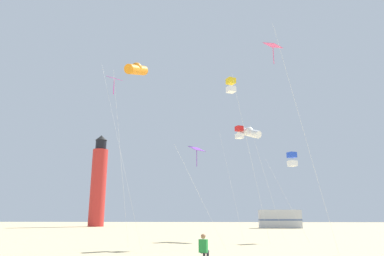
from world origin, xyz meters
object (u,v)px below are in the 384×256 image
(kite_diamond_violet, at_px, (197,152))
(kite_diamond_magenta, at_px, (115,85))
(kite_diamond_rainbow, at_px, (275,53))
(lighthouse_distant, at_px, (99,183))
(kite_tube_orange, at_px, (137,69))
(kite_tube_white, at_px, (249,132))
(kite_flyer_standing, at_px, (204,247))
(rv_van_silver, at_px, (280,219))
(kite_box_gold, at_px, (231,86))
(kite_box_scarlet, at_px, (239,133))
(kite_box_blue, at_px, (292,159))

(kite_diamond_violet, distance_m, kite_diamond_magenta, 7.46)
(kite_diamond_rainbow, relative_size, kite_diamond_magenta, 1.03)
(kite_diamond_magenta, xyz_separation_m, lighthouse_distant, (-14.65, 40.50, -2.93))
(kite_diamond_violet, bearing_deg, kite_tube_orange, -176.70)
(kite_tube_white, distance_m, kite_diamond_magenta, 13.39)
(kite_flyer_standing, distance_m, kite_tube_orange, 14.34)
(kite_diamond_violet, bearing_deg, kite_diamond_magenta, -176.53)
(rv_van_silver, bearing_deg, kite_flyer_standing, -104.67)
(kite_diamond_rainbow, distance_m, kite_box_gold, 7.16)
(kite_diamond_rainbow, height_order, kite_diamond_violet, kite_diamond_rainbow)
(kite_tube_white, height_order, kite_box_gold, kite_box_gold)
(kite_tube_white, xyz_separation_m, kite_diamond_magenta, (-10.10, -8.65, 1.47))
(kite_box_scarlet, bearing_deg, kite_tube_orange, -131.73)
(kite_diamond_rainbow, height_order, kite_box_gold, kite_box_gold)
(kite_diamond_violet, height_order, kite_box_blue, kite_box_blue)
(kite_box_scarlet, bearing_deg, lighthouse_distant, 126.92)
(kite_flyer_standing, relative_size, kite_diamond_rainbow, 0.10)
(kite_box_scarlet, distance_m, kite_box_gold, 6.10)
(kite_diamond_rainbow, xyz_separation_m, kite_box_gold, (-2.28, 6.76, 0.67))
(kite_flyer_standing, bearing_deg, kite_diamond_violet, -68.21)
(kite_diamond_violet, distance_m, kite_box_gold, 6.94)
(kite_diamond_magenta, height_order, kite_tube_orange, kite_tube_orange)
(kite_box_blue, bearing_deg, kite_diamond_violet, -142.91)
(kite_diamond_violet, xyz_separation_m, lighthouse_distant, (-20.38, 40.15, 1.83))
(kite_box_blue, distance_m, rv_van_silver, 29.35)
(kite_tube_white, distance_m, kite_box_blue, 5.04)
(kite_tube_white, relative_size, rv_van_silver, 1.55)
(kite_box_gold, xyz_separation_m, kite_tube_orange, (-6.81, -3.15, 0.19))
(kite_box_scarlet, bearing_deg, kite_flyer_standing, -99.93)
(kite_tube_orange, xyz_separation_m, rv_van_silver, (15.50, 34.56, -10.57))
(kite_flyer_standing, distance_m, lighthouse_distant, 52.59)
(kite_diamond_violet, bearing_deg, kite_tube_white, 62.25)
(kite_diamond_magenta, relative_size, rv_van_silver, 1.78)
(kite_tube_white, relative_size, kite_diamond_magenta, 0.87)
(kite_tube_white, bearing_deg, lighthouse_distant, 127.86)
(kite_box_scarlet, height_order, kite_tube_orange, kite_tube_orange)
(kite_diamond_rainbow, xyz_separation_m, kite_diamond_violet, (-4.83, 3.85, -5.10))
(kite_flyer_standing, bearing_deg, kite_box_blue, -100.67)
(lighthouse_distant, bearing_deg, kite_diamond_rainbow, -60.19)
(lighthouse_distant, bearing_deg, rv_van_silver, -10.45)
(kite_tube_white, xyz_separation_m, lighthouse_distant, (-24.75, 31.84, -1.46))
(kite_flyer_standing, distance_m, kite_box_blue, 15.84)
(kite_flyer_standing, distance_m, kite_box_scarlet, 18.34)
(kite_flyer_standing, relative_size, kite_box_scarlet, 0.12)
(kite_box_scarlet, xyz_separation_m, kite_box_gold, (-0.91, -5.51, 2.47))
(rv_van_silver, bearing_deg, kite_box_scarlet, -107.20)
(kite_diamond_magenta, bearing_deg, kite_box_gold, 21.45)
(kite_box_scarlet, distance_m, kite_diamond_magenta, 12.78)
(kite_diamond_rainbow, relative_size, kite_tube_orange, 0.94)
(kite_box_gold, xyz_separation_m, kite_diamond_magenta, (-8.28, -3.25, -1.01))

